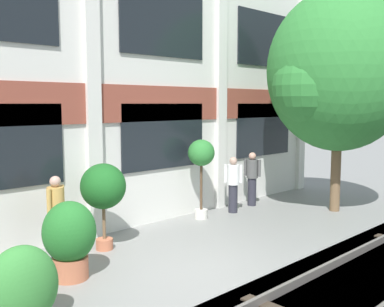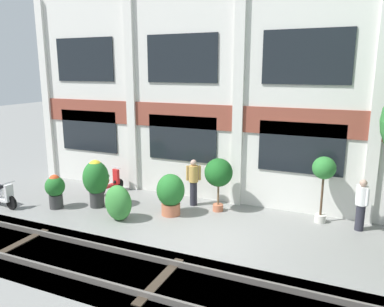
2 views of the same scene
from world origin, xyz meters
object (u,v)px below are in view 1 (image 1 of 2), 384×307
Objects in this scene: potted_plant_tall_urn at (201,158)px; topiary_hedge at (22,286)px; resident_near_plants at (56,215)px; resident_by_doorway at (252,177)px; potted_plant_terracotta_small at (103,188)px; potted_plant_glazed_jar at (70,237)px; resident_watching_tracks at (233,183)px; broadleaf_tree at (339,74)px.

potted_plant_tall_urn is 1.85× the size of topiary_hedge.
resident_by_doorway is at bearing 64.41° from resident_near_plants.
potted_plant_terracotta_small reaches higher than resident_by_doorway.
potted_plant_glazed_jar is at bearing -164.03° from potted_plant_tall_urn.
potted_plant_glazed_jar is 5.92m from resident_watching_tracks.
potted_plant_glazed_jar is 7.03m from resident_by_doorway.
potted_plant_tall_urn is at bearing -21.07° from resident_by_doorway.
resident_near_plants is (-7.73, 1.88, -3.02)m from broadleaf_tree.
resident_near_plants is 1.45× the size of topiary_hedge.
resident_watching_tracks is (-1.09, -0.18, -0.02)m from resident_by_doorway.
potted_plant_glazed_jar is (-1.34, -0.96, -0.56)m from potted_plant_terracotta_small.
potted_plant_tall_urn is at bearing 6.45° from potted_plant_terracotta_small.
potted_plant_terracotta_small is 1.10m from resident_near_plants.
topiary_hedge is (-8.23, -2.45, -0.29)m from resident_by_doorway.
potted_plant_tall_urn reaches higher than resident_near_plants.
resident_near_plants is at bearing 52.90° from topiary_hedge.
resident_watching_tracks is at bearing 17.65° from topiary_hedge.
broadleaf_tree is 3.89m from resident_by_doorway.
resident_near_plants is at bearing -37.91° from resident_watching_tracks.
potted_plant_tall_urn is 4.39m from resident_near_plants.
potted_plant_terracotta_small is 1.10× the size of resident_near_plants.
broadleaf_tree is 5.43× the size of topiary_hedge.
resident_by_doorway is (-1.17, 2.11, -3.05)m from broadleaf_tree.
resident_near_plants reaches higher than resident_watching_tracks.
topiary_hedge is at bearing -5.18° from resident_by_doorway.
broadleaf_tree is 9.99m from topiary_hedge.
resident_watching_tracks reaches higher than potted_plant_glazed_jar.
potted_plant_tall_urn reaches higher than resident_by_doorway.
broadleaf_tree is at bearing -5.31° from potted_plant_glazed_jar.
potted_plant_terracotta_small is 4.50m from resident_watching_tracks.
potted_plant_tall_urn is at bearing 15.97° from potted_plant_glazed_jar.
broadleaf_tree reaches higher than resident_by_doorway.
potted_plant_glazed_jar is (-8.07, 0.75, -3.16)m from broadleaf_tree.
resident_near_plants is (-5.46, -0.05, 0.05)m from resident_watching_tracks.
potted_plant_terracotta_small is at bearing 35.64° from potted_plant_glazed_jar.
topiary_hedge is at bearing -158.00° from potted_plant_tall_urn.
potted_plant_tall_urn is 6.56m from topiary_hedge.
potted_plant_terracotta_small is at bearing 165.76° from broadleaf_tree.
broadleaf_tree reaches higher than topiary_hedge.
resident_watching_tracks is 1.38× the size of topiary_hedge.
potted_plant_tall_urn is 1.32× the size of resident_by_doorway.
resident_by_doorway is 8.59m from topiary_hedge.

